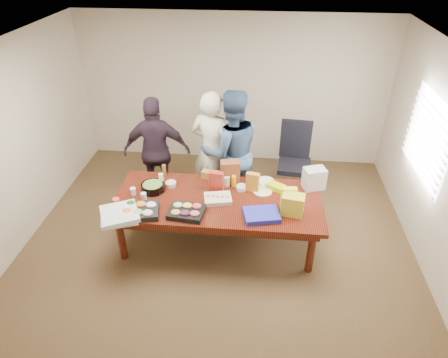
# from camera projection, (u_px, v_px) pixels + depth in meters

# --- Properties ---
(floor) EXTENTS (5.50, 5.00, 0.02)m
(floor) POSITION_uv_depth(u_px,v_px,m) (218.00, 242.00, 5.70)
(floor) COLOR #47301E
(floor) RESTS_ON ground
(ceiling) EXTENTS (5.50, 5.00, 0.02)m
(ceiling) POSITION_uv_depth(u_px,v_px,m) (216.00, 52.00, 4.22)
(ceiling) COLOR white
(ceiling) RESTS_ON wall_back
(wall_back) EXTENTS (5.50, 0.04, 2.70)m
(wall_back) POSITION_uv_depth(u_px,v_px,m) (233.00, 91.00, 7.05)
(wall_back) COLOR beige
(wall_back) RESTS_ON floor
(wall_front) EXTENTS (5.50, 0.04, 2.70)m
(wall_front) POSITION_uv_depth(u_px,v_px,m) (179.00, 332.00, 2.87)
(wall_front) COLOR beige
(wall_front) RESTS_ON floor
(wall_left) EXTENTS (0.04, 5.00, 2.70)m
(wall_left) POSITION_uv_depth(u_px,v_px,m) (11.00, 151.00, 5.18)
(wall_left) COLOR beige
(wall_left) RESTS_ON floor
(wall_right) EXTENTS (0.04, 5.00, 2.70)m
(wall_right) POSITION_uv_depth(u_px,v_px,m) (444.00, 172.00, 4.73)
(wall_right) COLOR beige
(wall_right) RESTS_ON floor
(window_panel) EXTENTS (0.03, 1.40, 1.10)m
(window_panel) POSITION_uv_depth(u_px,v_px,m) (428.00, 138.00, 5.16)
(window_panel) COLOR white
(window_panel) RESTS_ON wall_right
(window_blinds) EXTENTS (0.04, 1.36, 1.00)m
(window_blinds) POSITION_uv_depth(u_px,v_px,m) (425.00, 138.00, 5.16)
(window_blinds) COLOR beige
(window_blinds) RESTS_ON wall_right
(conference_table) EXTENTS (2.80, 1.20, 0.75)m
(conference_table) POSITION_uv_depth(u_px,v_px,m) (218.00, 221.00, 5.49)
(conference_table) COLOR #4C1C0F
(conference_table) RESTS_ON floor
(office_chair) EXTENTS (0.66, 0.66, 1.19)m
(office_chair) POSITION_uv_depth(u_px,v_px,m) (294.00, 163.00, 6.38)
(office_chair) COLOR black
(office_chair) RESTS_ON floor
(person_center) EXTENTS (0.81, 0.66, 1.90)m
(person_center) POSITION_uv_depth(u_px,v_px,m) (212.00, 150.00, 6.02)
(person_center) COLOR silver
(person_center) RESTS_ON floor
(person_right) EXTENTS (1.12, 0.98, 1.95)m
(person_right) POSITION_uv_depth(u_px,v_px,m) (231.00, 152.00, 5.93)
(person_right) COLOR #385379
(person_right) RESTS_ON floor
(person_left) EXTENTS (1.07, 0.53, 1.77)m
(person_left) POSITION_uv_depth(u_px,v_px,m) (157.00, 151.00, 6.13)
(person_left) COLOR #2A1D2A
(person_left) RESTS_ON floor
(veggie_tray) EXTENTS (0.55, 0.47, 0.07)m
(veggie_tray) POSITION_uv_depth(u_px,v_px,m) (140.00, 211.00, 5.00)
(veggie_tray) COLOR black
(veggie_tray) RESTS_ON conference_table
(fruit_tray) EXTENTS (0.48, 0.39, 0.07)m
(fruit_tray) POSITION_uv_depth(u_px,v_px,m) (186.00, 212.00, 4.99)
(fruit_tray) COLOR black
(fruit_tray) RESTS_ON conference_table
(sheet_cake) EXTENTS (0.40, 0.33, 0.06)m
(sheet_cake) POSITION_uv_depth(u_px,v_px,m) (218.00, 199.00, 5.24)
(sheet_cake) COLOR beige
(sheet_cake) RESTS_ON conference_table
(salad_bowl) EXTENTS (0.40, 0.40, 0.10)m
(salad_bowl) POSITION_uv_depth(u_px,v_px,m) (153.00, 187.00, 5.43)
(salad_bowl) COLOR black
(salad_bowl) RESTS_ON conference_table
(chip_bag_blue) EXTENTS (0.50, 0.41, 0.07)m
(chip_bag_blue) POSITION_uv_depth(u_px,v_px,m) (261.00, 215.00, 4.95)
(chip_bag_blue) COLOR #272AC0
(chip_bag_blue) RESTS_ON conference_table
(chip_bag_red) EXTENTS (0.21, 0.10, 0.29)m
(chip_bag_red) POSITION_uv_depth(u_px,v_px,m) (216.00, 181.00, 5.39)
(chip_bag_red) COLOR #A52A1D
(chip_bag_red) RESTS_ON conference_table
(chip_bag_yellow) EXTENTS (0.20, 0.09, 0.30)m
(chip_bag_yellow) POSITION_uv_depth(u_px,v_px,m) (289.00, 198.00, 5.06)
(chip_bag_yellow) COLOR #FFF726
(chip_bag_yellow) RESTS_ON conference_table
(chip_bag_orange) EXTENTS (0.19, 0.12, 0.28)m
(chip_bag_orange) POSITION_uv_depth(u_px,v_px,m) (253.00, 182.00, 5.38)
(chip_bag_orange) COLOR orange
(chip_bag_orange) RESTS_ON conference_table
(mayo_jar) EXTENTS (0.11, 0.11, 0.15)m
(mayo_jar) POSITION_uv_depth(u_px,v_px,m) (226.00, 181.00, 5.53)
(mayo_jar) COLOR white
(mayo_jar) RESTS_ON conference_table
(mustard_bottle) EXTENTS (0.06, 0.06, 0.17)m
(mustard_bottle) POSITION_uv_depth(u_px,v_px,m) (234.00, 181.00, 5.51)
(mustard_bottle) COLOR yellow
(mustard_bottle) RESTS_ON conference_table
(dressing_bottle) EXTENTS (0.07, 0.07, 0.18)m
(dressing_bottle) POSITION_uv_depth(u_px,v_px,m) (164.00, 171.00, 5.74)
(dressing_bottle) COLOR brown
(dressing_bottle) RESTS_ON conference_table
(ranch_bottle) EXTENTS (0.07, 0.07, 0.20)m
(ranch_bottle) POSITION_uv_depth(u_px,v_px,m) (161.00, 180.00, 5.50)
(ranch_bottle) COLOR silver
(ranch_bottle) RESTS_ON conference_table
(banana_bunch) EXTENTS (0.28, 0.25, 0.08)m
(banana_bunch) POSITION_uv_depth(u_px,v_px,m) (276.00, 187.00, 5.46)
(banana_bunch) COLOR #DFE609
(banana_bunch) RESTS_ON conference_table
(bread_loaf) EXTENTS (0.29, 0.17, 0.11)m
(bread_loaf) POSITION_uv_depth(u_px,v_px,m) (211.00, 175.00, 5.70)
(bread_loaf) COLOR olive
(bread_loaf) RESTS_ON conference_table
(kraft_bag) EXTENTS (0.29, 0.20, 0.34)m
(kraft_bag) POSITION_uv_depth(u_px,v_px,m) (230.00, 172.00, 5.54)
(kraft_bag) COLOR brown
(kraft_bag) RESTS_ON conference_table
(red_cup) EXTENTS (0.12, 0.12, 0.12)m
(red_cup) POSITION_uv_depth(u_px,v_px,m) (116.00, 203.00, 5.12)
(red_cup) COLOR #C54527
(red_cup) RESTS_ON conference_table
(clear_cup_a) EXTENTS (0.09, 0.09, 0.10)m
(clear_cup_a) POSITION_uv_depth(u_px,v_px,m) (144.00, 196.00, 5.25)
(clear_cup_a) COLOR silver
(clear_cup_a) RESTS_ON conference_table
(clear_cup_b) EXTENTS (0.08, 0.08, 0.11)m
(clear_cup_b) POSITION_uv_depth(u_px,v_px,m) (133.00, 191.00, 5.35)
(clear_cup_b) COLOR white
(clear_cup_b) RESTS_ON conference_table
(pizza_box_lower) EXTENTS (0.58, 0.58, 0.05)m
(pizza_box_lower) POSITION_uv_depth(u_px,v_px,m) (119.00, 216.00, 4.95)
(pizza_box_lower) COLOR silver
(pizza_box_lower) RESTS_ON conference_table
(pizza_box_upper) EXTENTS (0.60, 0.60, 0.05)m
(pizza_box_upper) POSITION_uv_depth(u_px,v_px,m) (120.00, 214.00, 4.89)
(pizza_box_upper) COLOR silver
(pizza_box_upper) RESTS_ON pizza_box_lower
(plate_a) EXTENTS (0.30, 0.30, 0.02)m
(plate_a) POSITION_uv_depth(u_px,v_px,m) (263.00, 191.00, 5.43)
(plate_a) COLOR white
(plate_a) RESTS_ON conference_table
(plate_b) EXTENTS (0.25, 0.25, 0.02)m
(plate_b) POSITION_uv_depth(u_px,v_px,m) (265.00, 181.00, 5.65)
(plate_b) COLOR white
(plate_b) RESTS_ON conference_table
(dip_bowl_a) EXTENTS (0.17, 0.17, 0.06)m
(dip_bowl_a) POSITION_uv_depth(u_px,v_px,m) (242.00, 188.00, 5.47)
(dip_bowl_a) COLOR white
(dip_bowl_a) RESTS_ON conference_table
(dip_bowl_b) EXTENTS (0.16, 0.16, 0.06)m
(dip_bowl_b) POSITION_uv_depth(u_px,v_px,m) (171.00, 184.00, 5.54)
(dip_bowl_b) COLOR beige
(dip_bowl_b) RESTS_ON conference_table
(grocery_bag_white) EXTENTS (0.34, 0.28, 0.31)m
(grocery_bag_white) POSITION_uv_depth(u_px,v_px,m) (314.00, 178.00, 5.44)
(grocery_bag_white) COLOR silver
(grocery_bag_white) RESTS_ON conference_table
(grocery_bag_yellow) EXTENTS (0.31, 0.24, 0.28)m
(grocery_bag_yellow) POSITION_uv_depth(u_px,v_px,m) (293.00, 205.00, 4.95)
(grocery_bag_yellow) COLOR gold
(grocery_bag_yellow) RESTS_ON conference_table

